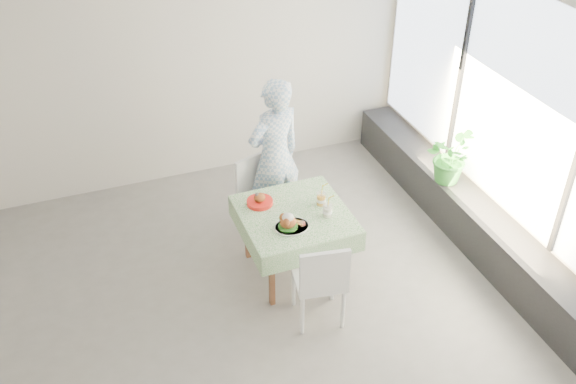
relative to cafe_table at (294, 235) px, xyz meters
name	(u,v)px	position (x,y,z in m)	size (l,w,h in m)	color
floor	(228,307)	(-0.80, -0.28, -0.46)	(6.00, 6.00, 0.00)	slate
ceiling	(208,31)	(-0.80, -0.28, 2.34)	(6.00, 6.00, 0.00)	white
wall_back	(161,74)	(-0.80, 2.22, 0.94)	(6.00, 0.02, 2.80)	beige
wall_right	(513,128)	(2.20, -0.28, 0.94)	(0.02, 5.00, 2.80)	beige
window_pane	(515,106)	(2.17, -0.28, 1.19)	(0.01, 4.80, 2.18)	#D1E0F9
window_ledge	(476,225)	(2.00, -0.28, -0.21)	(0.40, 4.80, 0.50)	black
cafe_table	(294,235)	(0.00, 0.00, 0.00)	(1.05, 1.05, 0.74)	brown
chair_far	(263,211)	(-0.08, 0.75, -0.18)	(0.54, 0.54, 0.90)	white
chair_near	(318,294)	(-0.03, -0.70, -0.17)	(0.52, 0.52, 0.95)	white
diner	(275,156)	(0.09, 0.83, 0.44)	(0.65, 0.43, 1.79)	#81A8CF
main_dish	(290,223)	(-0.13, -0.21, 0.34)	(0.34, 0.34, 0.17)	white
juice_cup_orange	(321,199)	(0.30, 0.04, 0.35)	(0.10, 0.10, 0.28)	white
juice_cup_lemonade	(328,211)	(0.28, -0.16, 0.34)	(0.09, 0.09, 0.27)	white
second_dish	(260,201)	(-0.27, 0.27, 0.32)	(0.26, 0.26, 0.12)	red
potted_plant	(449,156)	(1.93, 0.30, 0.34)	(0.54, 0.47, 0.60)	#31862C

